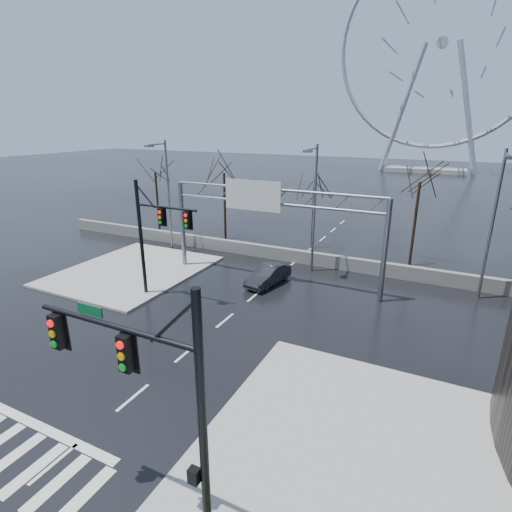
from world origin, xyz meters
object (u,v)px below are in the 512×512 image
Objects in this scene: signal_mast_near at (157,390)px; signal_mast_far at (153,230)px; ferris_wheel at (441,52)px; sign_gantry at (267,214)px; car at (268,275)px.

signal_mast_near and signal_mast_far have the same top height.
ferris_wheel is at bearing 82.80° from signal_mast_far.
ferris_wheel is (-0.14, 99.04, 21.26)m from signal_mast_near.
signal_mast_near is 0.49× the size of sign_gantry.
signal_mast_far is 1.86× the size of car.
ferris_wheel is 84.59m from car.
signal_mast_far is at bearing -97.20° from ferris_wheel.
ferris_wheel is at bearing 95.61° from car.
car is at bearing -93.58° from ferris_wheel.
signal_mast_far is at bearing -127.39° from car.
ferris_wheel is (10.87, 86.04, 21.30)m from signal_mast_far.
ferris_wheel reaches higher than sign_gantry.
signal_mast_near is at bearing -89.92° from ferris_wheel.
signal_mast_near is 1.00× the size of signal_mast_far.
ferris_wheel is at bearing 90.08° from signal_mast_near.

